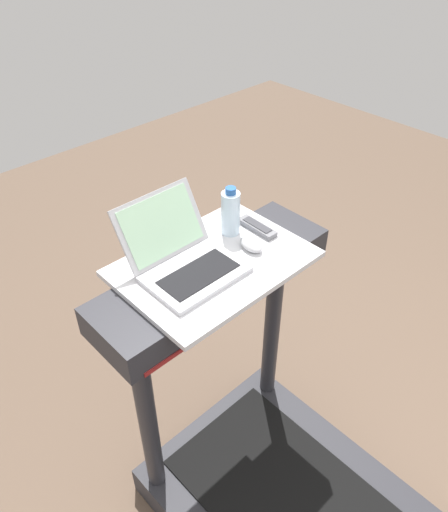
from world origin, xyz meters
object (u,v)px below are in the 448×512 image
water_bottle (230,212)px  tv_remote (257,227)px  computer_mouse (251,244)px  laptop (184,258)px

water_bottle → tv_remote: 0.12m
tv_remote → water_bottle: bearing=145.2°
computer_mouse → water_bottle: bearing=92.1°
computer_mouse → water_bottle: (0.02, 0.12, 0.07)m
tv_remote → computer_mouse: bearing=-147.0°
water_bottle → tv_remote: bearing=-34.8°
laptop → computer_mouse: 0.25m
computer_mouse → tv_remote: computer_mouse is taller
computer_mouse → water_bottle: size_ratio=0.54×
computer_mouse → tv_remote: 0.12m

